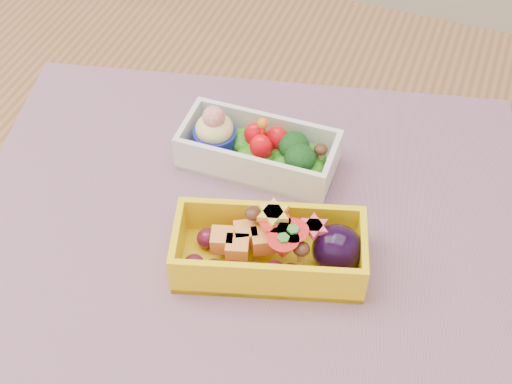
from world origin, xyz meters
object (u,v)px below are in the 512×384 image
(table, at_px, (276,277))
(placemat, at_px, (247,219))
(bento_white, at_px, (258,149))
(bento_yellow, at_px, (274,249))

(table, bearing_deg, placemat, -160.81)
(placemat, bearing_deg, bento_white, 102.67)
(bento_white, bearing_deg, table, -55.97)
(bento_white, bearing_deg, bento_yellow, -64.60)
(placemat, xyz_separation_m, bento_white, (-0.02, 0.07, 0.02))
(table, distance_m, bento_yellow, 0.14)
(table, relative_size, placemat, 2.15)
(table, bearing_deg, bento_white, 125.59)
(placemat, xyz_separation_m, bento_yellow, (0.04, -0.04, 0.03))
(placemat, relative_size, bento_white, 3.41)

